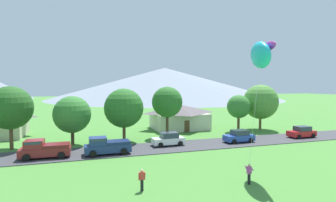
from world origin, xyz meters
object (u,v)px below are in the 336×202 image
(tree_left_of_center, at_px, (10,108))
(kite_flyer_with_kite, at_px, (261,55))
(pickup_truck_navy_west_side, at_px, (106,146))
(tree_far_right, at_px, (72,114))
(watcher_person, at_px, (142,179))
(tree_center, at_px, (261,102))
(tree_right_of_center, at_px, (124,108))
(house_leftmost, at_px, (179,116))
(pickup_truck_maroon_east_side, at_px, (44,149))
(parked_car_blue_east_end, at_px, (239,136))
(tree_near_left, at_px, (167,102))
(parked_car_red_west_end, at_px, (302,132))
(parked_car_white_mid_east, at_px, (168,139))
(tree_near_right, at_px, (239,107))

(tree_left_of_center, distance_m, kite_flyer_with_kite, 29.72)
(pickup_truck_navy_west_side, bearing_deg, tree_far_right, 121.09)
(tree_far_right, distance_m, watcher_person, 19.11)
(kite_flyer_with_kite, bearing_deg, tree_center, 52.91)
(tree_right_of_center, relative_size, pickup_truck_navy_west_side, 1.44)
(house_leftmost, xyz_separation_m, pickup_truck_maroon_east_side, (-20.99, -14.26, -1.26))
(pickup_truck_navy_west_side, bearing_deg, tree_right_of_center, 65.22)
(tree_right_of_center, bearing_deg, parked_car_blue_east_end, -20.13)
(tree_near_left, bearing_deg, parked_car_red_west_end, -19.06)
(kite_flyer_with_kite, bearing_deg, watcher_person, -173.01)
(pickup_truck_navy_west_side, distance_m, pickup_truck_maroon_east_side, 6.64)
(tree_far_right, bearing_deg, pickup_truck_maroon_east_side, -115.47)
(parked_car_white_mid_east, xyz_separation_m, pickup_truck_navy_west_side, (-8.18, -2.14, 0.19))
(tree_left_of_center, bearing_deg, kite_flyer_with_kite, -34.53)
(tree_center, bearing_deg, pickup_truck_navy_west_side, -161.37)
(tree_center, xyz_separation_m, parked_car_white_mid_east, (-19.73, -7.27, -4.13))
(watcher_person, bearing_deg, tree_far_right, 106.72)
(tree_center, distance_m, parked_car_blue_east_end, 13.50)
(tree_right_of_center, relative_size, watcher_person, 4.49)
(tree_center, relative_size, tree_far_right, 1.23)
(parked_car_red_west_end, height_order, kite_flyer_with_kite, kite_flyer_with_kite)
(parked_car_white_mid_east, xyz_separation_m, kite_flyer_with_kite, (4.86, -12.41, 9.85))
(kite_flyer_with_kite, distance_m, watcher_person, 15.17)
(pickup_truck_maroon_east_side, bearing_deg, tree_left_of_center, 127.30)
(tree_center, relative_size, parked_car_red_west_end, 1.91)
(tree_right_of_center, xyz_separation_m, watcher_person, (-1.45, -18.24, -3.88))
(tree_near_left, distance_m, parked_car_blue_east_end, 11.65)
(tree_far_right, height_order, parked_car_blue_east_end, tree_far_right)
(tree_far_right, xyz_separation_m, kite_flyer_with_kite, (16.88, -16.63, 6.61))
(parked_car_blue_east_end, xyz_separation_m, pickup_truck_maroon_east_side, (-24.80, -0.50, 0.19))
(kite_flyer_with_kite, bearing_deg, tree_right_of_center, 120.73)
(tree_left_of_center, height_order, tree_center, tree_center)
(tree_right_of_center, bearing_deg, kite_flyer_with_kite, -59.27)
(house_leftmost, relative_size, tree_left_of_center, 1.28)
(tree_near_left, relative_size, tree_left_of_center, 0.99)
(house_leftmost, bearing_deg, parked_car_blue_east_end, -74.52)
(tree_right_of_center, distance_m, parked_car_white_mid_east, 7.83)
(parked_car_blue_east_end, distance_m, watcher_person, 20.89)
(parked_car_blue_east_end, xyz_separation_m, pickup_truck_navy_west_side, (-18.18, -1.02, 0.19))
(parked_car_red_west_end, bearing_deg, parked_car_white_mid_east, 177.07)
(pickup_truck_navy_west_side, bearing_deg, parked_car_white_mid_east, 14.64)
(parked_car_blue_east_end, relative_size, watcher_person, 2.55)
(tree_near_right, relative_size, parked_car_white_mid_east, 1.48)
(pickup_truck_maroon_east_side, xyz_separation_m, watcher_person, (8.20, -12.19, -0.18))
(house_leftmost, height_order, pickup_truck_navy_west_side, house_leftmost)
(tree_near_left, bearing_deg, tree_near_right, 4.48)
(tree_center, xyz_separation_m, pickup_truck_navy_west_side, (-27.92, -9.41, -3.94))
(pickup_truck_navy_west_side, relative_size, pickup_truck_maroon_east_side, 0.99)
(pickup_truck_maroon_east_side, bearing_deg, tree_far_right, 64.53)
(tree_left_of_center, xyz_separation_m, tree_far_right, (7.18, 0.09, -1.07))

